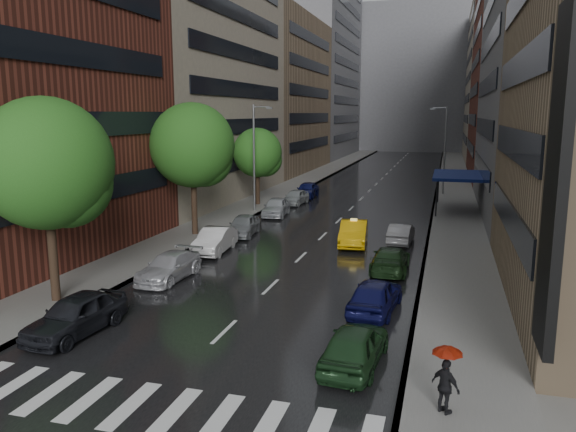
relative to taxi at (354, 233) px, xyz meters
The scene contains 18 objects.
ground 20.16m from the taxi, 97.07° to the right, with size 220.00×220.00×0.00m, color gray.
road 30.12m from the taxi, 94.72° to the left, with size 14.00×140.00×0.01m, color black.
sidewalk_left 32.14m from the taxi, 110.93° to the left, with size 4.00×140.00×0.15m, color gray.
sidewalk_right 30.72m from the taxi, 77.74° to the left, with size 4.00×140.00×0.15m, color gray.
crosswalk 22.12m from the taxi, 95.92° to the right, with size 13.15×2.80×0.01m.
buildings_left 45.19m from the taxi, 114.25° to the left, with size 8.00×108.00×38.00m.
buildings_right 41.32m from the taxi, 71.17° to the left, with size 8.05×109.10×36.00m.
building_far 99.22m from the taxi, 91.45° to the left, with size 40.00×14.00×32.00m, color slate.
tree_near 19.34m from the taxi, 126.68° to the right, with size 5.76×5.76×9.18m.
tree_mid 12.37m from the taxi, behind, with size 5.76×5.76×9.17m.
tree_far 17.72m from the taxi, 129.97° to the left, with size 4.48×4.48×7.14m.
taxi is the anchor object (origin of this frame).
parked_cars_left 8.01m from the taxi, 169.70° to the left, with size 2.27×41.82×1.59m.
parked_cars_right 9.86m from the taxi, 72.77° to the right, with size 2.19×23.26×1.52m.
ped_red_umbrella 21.02m from the taxi, 73.76° to the right, with size 0.97×0.89×2.01m.
street_lamp_left 14.87m from the taxi, 135.53° to the left, with size 1.74×0.22×9.00m.
street_lamp_right 25.88m from the taxi, 78.16° to the left, with size 1.74×0.22×9.00m.
awning 16.53m from the taxi, 66.57° to the left, with size 4.00×8.00×3.12m.
Camera 1 is at (8.08, -15.33, 8.45)m, focal length 35.00 mm.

